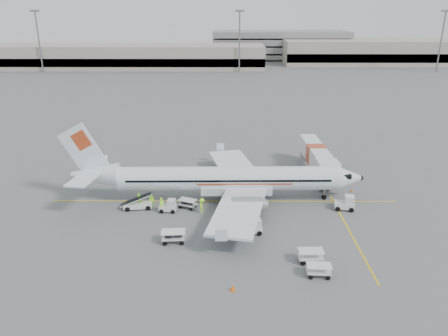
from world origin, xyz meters
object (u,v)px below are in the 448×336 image
at_px(jet_bridge, 315,160).
at_px(belt_loader, 137,199).
at_px(tug_fore, 345,203).
at_px(tug_mid, 252,226).
at_px(aircraft, 229,163).
at_px(tug_aft, 168,206).

distance_m(jet_bridge, belt_loader, 26.74).
bearing_deg(tug_fore, belt_loader, -170.84).
bearing_deg(belt_loader, tug_mid, -32.95).
relative_size(belt_loader, tug_mid, 2.06).
xyz_separation_m(belt_loader, tug_fore, (25.35, -0.08, -0.32)).
height_order(aircraft, belt_loader, aircraft).
relative_size(tug_fore, tug_mid, 1.07).
xyz_separation_m(tug_fore, tug_aft, (-21.55, -0.70, -0.13)).
bearing_deg(jet_bridge, tug_mid, -121.64).
bearing_deg(aircraft, jet_bridge, 34.68).
distance_m(aircraft, tug_aft, 9.16).
distance_m(jet_bridge, tug_mid, 20.79).
height_order(jet_bridge, tug_fore, jet_bridge).
bearing_deg(jet_bridge, tug_fore, -85.26).
bearing_deg(tug_mid, tug_aft, 144.17).
height_order(belt_loader, tug_fore, belt_loader).
bearing_deg(tug_mid, belt_loader, 148.51).
relative_size(jet_bridge, tug_aft, 8.35).
xyz_separation_m(aircraft, tug_mid, (2.52, -8.83, -4.18)).
relative_size(jet_bridge, belt_loader, 3.71).
relative_size(belt_loader, tug_aft, 2.25).
xyz_separation_m(aircraft, jet_bridge, (12.80, 9.19, -2.81)).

